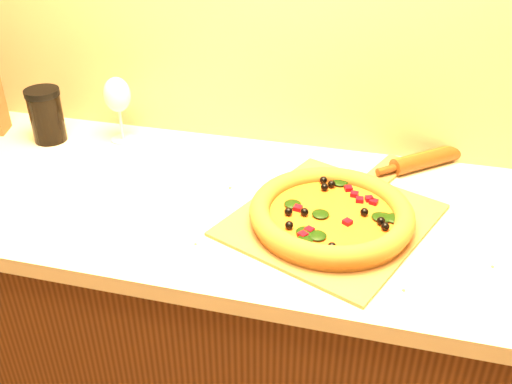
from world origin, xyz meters
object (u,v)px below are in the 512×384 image
object	(u,v)px
pizza	(331,214)
dark_jar	(46,115)
pizza_peel	(335,216)
wine_glass	(117,97)
rolling_pin	(430,158)

from	to	relation	value
pizza	dark_jar	bearing A→B (deg)	164.63
pizza	pizza_peel	bearing A→B (deg)	79.63
pizza_peel	pizza	xyz separation A→B (m)	(-0.01, -0.04, 0.03)
wine_glass	dark_jar	world-z (taller)	wine_glass
wine_glass	dark_jar	bearing A→B (deg)	-165.50
rolling_pin	wine_glass	bearing A→B (deg)	-176.06
pizza_peel	wine_glass	size ratio (longest dim) A/B	3.31
pizza_peel	pizza	world-z (taller)	pizza
pizza	rolling_pin	size ratio (longest dim) A/B	1.36
rolling_pin	wine_glass	world-z (taller)	wine_glass
pizza	rolling_pin	xyz separation A→B (m)	(0.21, 0.34, -0.01)
pizza_peel	wine_glass	world-z (taller)	wine_glass
pizza_peel	pizza	distance (m)	0.05
rolling_pin	pizza	bearing A→B (deg)	-121.89
pizza_peel	rolling_pin	world-z (taller)	rolling_pin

